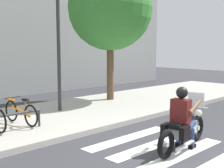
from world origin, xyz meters
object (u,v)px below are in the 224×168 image
at_px(motorcycle, 184,129).
at_px(street_lamp, 58,32).
at_px(rider, 182,114).
at_px(bicycle_3, 21,112).
at_px(tree_near_rack, 110,8).

relative_size(motorcycle, street_lamp, 0.48).
bearing_deg(street_lamp, rider, -90.97).
xyz_separation_m(bicycle_3, tree_near_rack, (4.66, 1.23, 3.38)).
xyz_separation_m(rider, street_lamp, (0.08, 4.89, 1.97)).
xyz_separation_m(rider, tree_near_rack, (2.87, 5.29, 3.05)).
bearing_deg(bicycle_3, motorcycle, -65.31).
height_order(motorcycle, street_lamp, street_lamp).
relative_size(bicycle_3, tree_near_rack, 0.28).
bearing_deg(tree_near_rack, motorcycle, -117.86).
height_order(bicycle_3, street_lamp, street_lamp).
height_order(motorcycle, rider, rider).
height_order(bicycle_3, tree_near_rack, tree_near_rack).
height_order(street_lamp, tree_near_rack, tree_near_rack).
bearing_deg(motorcycle, rider, -175.11).
distance_m(rider, street_lamp, 5.28).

